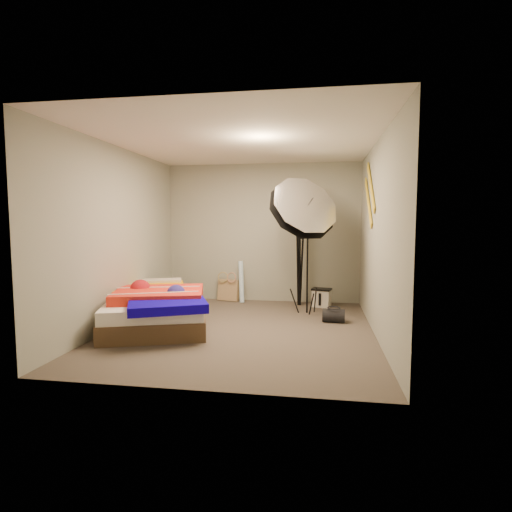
% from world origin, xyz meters
% --- Properties ---
extents(floor, '(4.00, 4.00, 0.00)m').
position_xyz_m(floor, '(0.00, 0.00, 0.00)').
color(floor, '#4A4139').
rests_on(floor, ground).
extents(ceiling, '(4.00, 4.00, 0.00)m').
position_xyz_m(ceiling, '(0.00, 0.00, 2.50)').
color(ceiling, silver).
rests_on(ceiling, wall_back).
extents(wall_back, '(3.50, 0.00, 3.50)m').
position_xyz_m(wall_back, '(0.00, 2.00, 1.25)').
color(wall_back, gray).
rests_on(wall_back, floor).
extents(wall_front, '(3.50, 0.00, 3.50)m').
position_xyz_m(wall_front, '(0.00, -2.00, 1.25)').
color(wall_front, gray).
rests_on(wall_front, floor).
extents(wall_left, '(0.00, 4.00, 4.00)m').
position_xyz_m(wall_left, '(-1.75, 0.00, 1.25)').
color(wall_left, gray).
rests_on(wall_left, floor).
extents(wall_right, '(0.00, 4.00, 4.00)m').
position_xyz_m(wall_right, '(1.75, 0.00, 1.25)').
color(wall_right, gray).
rests_on(wall_right, floor).
extents(tote_bag, '(0.42, 0.25, 0.40)m').
position_xyz_m(tote_bag, '(-0.62, 1.90, 0.20)').
color(tote_bag, tan).
rests_on(tote_bag, floor).
extents(wrapping_roll, '(0.16, 0.23, 0.75)m').
position_xyz_m(wrapping_roll, '(-0.35, 1.78, 0.37)').
color(wrapping_roll, '#62A3D6').
rests_on(wrapping_roll, floor).
extents(camera_case, '(0.34, 0.28, 0.29)m').
position_xyz_m(camera_case, '(1.08, 1.62, 0.15)').
color(camera_case, silver).
rests_on(camera_case, floor).
extents(duffel_bag, '(0.33, 0.22, 0.19)m').
position_xyz_m(duffel_bag, '(1.25, 0.57, 0.10)').
color(duffel_bag, black).
rests_on(duffel_bag, floor).
extents(wall_stripe_upper, '(0.02, 0.91, 0.78)m').
position_xyz_m(wall_stripe_upper, '(1.73, 0.60, 1.95)').
color(wall_stripe_upper, gold).
rests_on(wall_stripe_upper, wall_right).
extents(wall_stripe_lower, '(0.02, 0.91, 0.78)m').
position_xyz_m(wall_stripe_lower, '(1.73, 0.85, 1.75)').
color(wall_stripe_lower, gold).
rests_on(wall_stripe_lower, wall_right).
extents(bed, '(1.87, 2.20, 0.54)m').
position_xyz_m(bed, '(-1.21, -0.00, 0.27)').
color(bed, '#4F3926').
rests_on(bed, floor).
extents(photo_umbrella, '(1.08, 1.22, 2.26)m').
position_xyz_m(photo_umbrella, '(0.75, 0.92, 1.62)').
color(photo_umbrella, black).
rests_on(photo_umbrella, floor).
extents(camera_tripod, '(0.09, 0.09, 1.40)m').
position_xyz_m(camera_tripod, '(0.69, 1.69, 0.80)').
color(camera_tripod, black).
rests_on(camera_tripod, floor).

